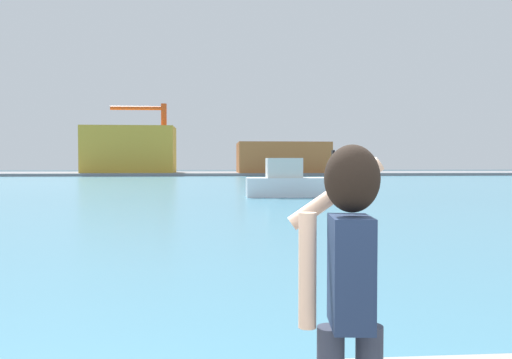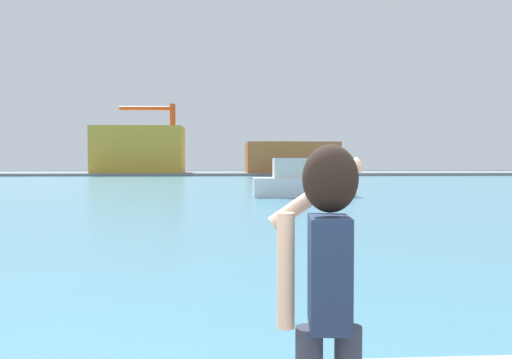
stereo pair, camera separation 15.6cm
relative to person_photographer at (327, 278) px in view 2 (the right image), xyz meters
name	(u,v)px [view 2 (the right image)]	position (x,y,z in m)	size (l,w,h in m)	color
ground_plane	(224,184)	(-0.47, 49.67, -1.57)	(220.00, 220.00, 0.00)	#334751
harbor_water	(224,183)	(-0.47, 51.67, -1.56)	(140.00, 100.00, 0.02)	teal
far_shore_dock	(224,174)	(-0.47, 91.67, -1.33)	(140.00, 20.00, 0.48)	gray
person_photographer	(327,278)	(0.00, 0.00, 0.00)	(0.53, 0.56, 1.74)	#2D3342
boat_moored	(301,183)	(4.38, 29.87, -0.69)	(6.37, 2.12, 2.45)	white
warehouse_left	(139,150)	(-15.40, 89.36, 2.94)	(15.61, 8.27, 8.07)	gold
warehouse_right	(291,158)	(11.36, 87.95, 1.55)	(15.71, 11.32, 5.27)	#B26633
port_crane	(166,130)	(-10.72, 89.49, 6.42)	(9.79, 1.13, 12.14)	#D84C19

